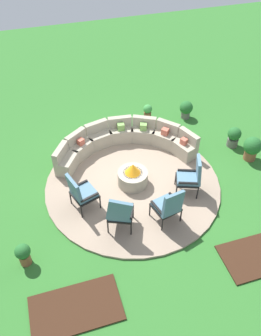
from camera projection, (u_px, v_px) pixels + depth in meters
name	position (u px, v px, depth m)	size (l,w,h in m)	color
ground_plane	(133.00, 185.00, 9.56)	(24.00, 24.00, 0.00)	#2D6B28
patio_circle	(133.00, 184.00, 9.54)	(4.71, 4.71, 0.06)	gray
mulch_bed_left	(76.00, 308.00, 7.02)	(1.82, 1.02, 0.04)	#382114
mulch_bed_right	(261.00, 255.00, 7.93)	(1.82, 1.02, 0.04)	#382114
fire_pit	(133.00, 176.00, 9.34)	(0.81, 0.81, 0.69)	#9E937F
curved_stone_bench	(124.00, 141.00, 10.35)	(4.08, 1.89, 0.77)	#9E937F
lounge_chair_front_left	(81.00, 192.00, 8.52)	(0.75, 0.74, 1.09)	black
lounge_chair_front_right	(120.00, 212.00, 8.04)	(0.76, 0.76, 1.15)	black
lounge_chair_back_left	(169.00, 206.00, 8.21)	(0.70, 0.70, 1.09)	black
lounge_chair_back_right	(192.00, 176.00, 8.91)	(0.74, 0.69, 1.13)	black
potted_plant_0	(148.00, 112.00, 11.57)	(0.29, 0.29, 0.58)	brown
potted_plant_1	(186.00, 109.00, 11.66)	(0.44, 0.44, 0.61)	#605B56
potted_plant_2	(23.00, 254.00, 7.57)	(0.34, 0.34, 0.60)	brown
potted_plant_3	(234.00, 136.00, 10.56)	(0.40, 0.40, 0.65)	#605B56
potted_plant_4	(252.00, 148.00, 10.07)	(0.52, 0.52, 0.75)	brown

